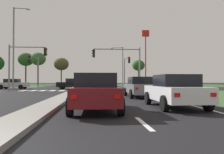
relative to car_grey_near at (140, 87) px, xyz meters
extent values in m
plane|color=black|center=(-5.48, 16.72, -0.76)|extent=(200.00, 200.00, 0.00)
cube|color=#2D4C28|center=(20.02, 41.22, -0.76)|extent=(35.00, 35.00, 0.01)
cube|color=gray|center=(-5.48, -2.28, -0.69)|extent=(1.20, 22.00, 0.14)
cube|color=gray|center=(-5.48, 41.72, -0.69)|extent=(1.20, 36.00, 0.14)
cube|color=silver|center=(-1.98, -9.89, -0.76)|extent=(0.14, 2.00, 0.01)
cube|color=silver|center=(-1.98, -3.89, -0.76)|extent=(0.14, 2.00, 0.01)
cube|color=silver|center=(-1.98, 2.11, -0.76)|extent=(0.14, 2.00, 0.01)
cube|color=silver|center=(1.37, -1.28, -0.76)|extent=(0.14, 24.00, 0.01)
cube|color=silver|center=(-1.68, 9.72, -0.76)|extent=(6.40, 0.50, 0.01)
cube|color=silver|center=(-11.88, 11.52, -0.76)|extent=(0.70, 2.80, 0.01)
cube|color=silver|center=(-10.73, 11.52, -0.76)|extent=(0.70, 2.80, 0.01)
cube|color=silver|center=(-9.58, 11.52, -0.76)|extent=(0.70, 2.80, 0.01)
cube|color=silver|center=(-8.43, 11.52, -0.76)|extent=(0.70, 2.80, 0.01)
cube|color=silver|center=(-7.28, 11.52, -0.76)|extent=(0.70, 2.80, 0.01)
cube|color=silver|center=(-6.13, 11.52, -0.76)|extent=(0.70, 2.80, 0.01)
cube|color=silver|center=(-4.98, 11.52, -0.76)|extent=(0.70, 2.80, 0.01)
cube|color=slate|center=(0.00, 0.04, -0.12)|extent=(1.72, 4.53, 0.65)
cube|color=black|center=(0.00, -0.11, 0.47)|extent=(1.52, 2.08, 0.52)
cube|color=red|center=(-0.66, -2.25, -0.05)|extent=(0.20, 0.04, 0.14)
cube|color=red|center=(0.66, -2.25, -0.05)|extent=(0.20, 0.04, 0.14)
cylinder|color=black|center=(-0.86, 1.48, -0.44)|extent=(0.22, 0.64, 0.64)
cylinder|color=black|center=(0.86, 1.48, -0.44)|extent=(0.22, 0.64, 0.64)
cylinder|color=black|center=(-0.86, -1.41, -0.44)|extent=(0.22, 0.64, 0.64)
cylinder|color=black|center=(0.86, -1.41, -0.44)|extent=(0.22, 0.64, 0.64)
cube|color=black|center=(-6.52, 16.19, -0.10)|extent=(4.31, 1.73, 0.69)
cube|color=black|center=(-6.37, 16.19, 0.51)|extent=(1.98, 1.53, 0.52)
cube|color=red|center=(-4.34, 15.53, -0.03)|extent=(0.04, 0.20, 0.14)
cube|color=red|center=(-4.34, 16.85, -0.03)|extent=(0.04, 0.20, 0.14)
cylinder|color=black|center=(-7.90, 15.32, -0.44)|extent=(0.64, 0.22, 0.64)
cylinder|color=black|center=(-7.90, 17.05, -0.44)|extent=(0.64, 0.22, 0.64)
cylinder|color=black|center=(-5.14, 15.32, -0.44)|extent=(0.64, 0.22, 0.64)
cylinder|color=black|center=(-5.14, 17.05, -0.44)|extent=(0.64, 0.22, 0.64)
cube|color=silver|center=(0.26, -6.27, -0.13)|extent=(1.77, 4.18, 0.63)
cube|color=black|center=(0.26, -6.42, 0.45)|extent=(1.56, 1.92, 0.52)
cube|color=red|center=(-0.41, -8.38, -0.06)|extent=(0.20, 0.04, 0.14)
cube|color=red|center=(0.93, -8.38, -0.06)|extent=(0.20, 0.04, 0.14)
cylinder|color=black|center=(-0.62, -4.94, -0.44)|extent=(0.22, 0.64, 0.64)
cylinder|color=black|center=(1.15, -4.94, -0.44)|extent=(0.22, 0.64, 0.64)
cylinder|color=black|center=(-0.62, -7.61, -0.44)|extent=(0.22, 0.64, 0.64)
cylinder|color=black|center=(1.15, -7.61, -0.44)|extent=(0.22, 0.64, 0.64)
cube|color=#BCAD8E|center=(-7.76, 42.24, -0.10)|extent=(1.78, 4.29, 0.69)
cube|color=black|center=(-7.76, 42.39, 0.50)|extent=(1.56, 1.97, 0.52)
cube|color=red|center=(-7.08, 44.41, -0.03)|extent=(0.20, 0.04, 0.14)
cube|color=red|center=(-8.43, 44.41, -0.03)|extent=(0.20, 0.04, 0.14)
cylinder|color=black|center=(-6.87, 40.87, -0.44)|extent=(0.22, 0.64, 0.64)
cylinder|color=black|center=(-8.65, 40.87, -0.44)|extent=(0.22, 0.64, 0.64)
cylinder|color=black|center=(-6.87, 43.62, -0.44)|extent=(0.22, 0.64, 0.64)
cylinder|color=black|center=(-8.65, 43.62, -0.44)|extent=(0.22, 0.64, 0.64)
cube|color=#B7B7BC|center=(-15.23, 17.50, -0.12)|extent=(4.27, 1.77, 0.64)
cube|color=black|center=(-15.38, 17.50, 0.46)|extent=(1.96, 1.56, 0.52)
cube|color=red|center=(-17.38, 18.18, -0.06)|extent=(0.04, 0.20, 0.14)
cylinder|color=black|center=(-13.86, 18.39, -0.44)|extent=(0.64, 0.22, 0.64)
cylinder|color=black|center=(-13.86, 16.61, -0.44)|extent=(0.64, 0.22, 0.64)
cylinder|color=black|center=(-16.60, 18.39, -0.44)|extent=(0.64, 0.22, 0.64)
cylinder|color=black|center=(-16.60, 16.61, -0.44)|extent=(0.64, 0.22, 0.64)
cube|color=maroon|center=(-3.31, -7.10, -0.12)|extent=(1.73, 4.26, 0.65)
cube|color=black|center=(-3.31, -7.25, 0.46)|extent=(1.53, 1.96, 0.52)
cube|color=red|center=(-3.97, -9.25, -0.06)|extent=(0.20, 0.04, 0.14)
cube|color=red|center=(-2.66, -9.25, -0.06)|extent=(0.20, 0.04, 0.14)
cylinder|color=black|center=(-4.18, -5.74, -0.44)|extent=(0.22, 0.64, 0.64)
cylinder|color=black|center=(-2.45, -5.74, -0.44)|extent=(0.22, 0.64, 0.64)
cylinder|color=black|center=(-4.18, -8.47, -0.44)|extent=(0.22, 0.64, 0.64)
cylinder|color=black|center=(-2.45, -8.47, -0.44)|extent=(0.22, 0.64, 0.64)
cylinder|color=gray|center=(2.12, 10.12, 1.85)|extent=(0.18, 0.18, 5.23)
cylinder|color=gray|center=(-0.63, 10.12, 4.22)|extent=(5.50, 0.12, 0.12)
cube|color=black|center=(-3.38, 10.12, 3.69)|extent=(0.26, 0.32, 0.95)
sphere|color=#360503|center=(-3.54, 10.12, 3.99)|extent=(0.20, 0.20, 0.20)
sphere|color=#3A2405|center=(-3.54, 10.12, 3.69)|extent=(0.20, 0.20, 0.20)
sphere|color=green|center=(-3.54, 10.12, 3.39)|extent=(0.20, 0.20, 0.20)
cylinder|color=gray|center=(-13.08, 23.32, 1.89)|extent=(0.18, 0.18, 5.30)
cylinder|color=gray|center=(-13.08, 20.69, 4.29)|extent=(0.12, 5.26, 0.12)
cube|color=black|center=(-13.08, 18.06, 3.76)|extent=(0.32, 0.26, 0.95)
sphere|color=#360503|center=(-13.08, 17.90, 4.06)|extent=(0.20, 0.20, 0.20)
sphere|color=orange|center=(-13.08, 17.90, 3.76)|extent=(0.20, 0.20, 0.20)
sphere|color=black|center=(-13.08, 17.90, 3.46)|extent=(0.20, 0.20, 0.20)
cylinder|color=gray|center=(2.12, 23.32, 1.85)|extent=(0.18, 0.18, 5.24)
cylinder|color=gray|center=(2.12, 20.70, 4.22)|extent=(0.12, 5.24, 0.12)
cube|color=black|center=(2.12, 18.08, 3.70)|extent=(0.32, 0.26, 0.95)
sphere|color=red|center=(2.12, 17.92, 4.00)|extent=(0.20, 0.20, 0.20)
sphere|color=#3A2405|center=(2.12, 17.92, 3.70)|extent=(0.20, 0.20, 0.20)
sphere|color=black|center=(2.12, 17.92, 3.40)|extent=(0.20, 0.20, 0.20)
cylinder|color=gray|center=(-13.08, 10.12, 1.91)|extent=(0.18, 0.18, 5.35)
cylinder|color=gray|center=(-11.06, 10.12, 4.34)|extent=(4.04, 0.12, 0.12)
cube|color=black|center=(-9.04, 10.12, 3.81)|extent=(0.26, 0.32, 0.95)
sphere|color=#360503|center=(-8.88, 10.12, 4.11)|extent=(0.20, 0.20, 0.20)
sphere|color=orange|center=(-8.88, 10.12, 3.81)|extent=(0.20, 0.20, 0.20)
sphere|color=black|center=(-8.88, 10.12, 3.51)|extent=(0.20, 0.20, 0.20)
cylinder|color=gray|center=(-13.57, 12.81, 4.52)|extent=(0.20, 0.20, 10.57)
cylinder|color=gray|center=(-12.70, 12.84, 9.71)|extent=(1.75, 0.16, 0.10)
ellipsoid|color=#B2B2A8|center=(-11.82, 12.87, 9.61)|extent=(0.56, 0.28, 0.20)
cylinder|color=gray|center=(2.61, 29.42, 3.36)|extent=(0.20, 0.20, 8.24)
cylinder|color=gray|center=(1.48, 29.66, 7.38)|extent=(2.28, 0.59, 0.10)
ellipsoid|color=#B2B2A8|center=(0.35, 29.91, 7.28)|extent=(0.56, 0.28, 0.20)
cylinder|color=#4C4C4C|center=(-5.63, 28.54, -0.24)|extent=(0.16, 0.16, 0.77)
cylinder|color=maroon|center=(-5.63, 28.54, 0.54)|extent=(0.34, 0.34, 0.80)
sphere|color=tan|center=(-5.63, 28.54, 1.06)|extent=(0.23, 0.23, 0.23)
cylinder|color=red|center=(9.53, 38.11, 5.39)|extent=(0.28, 0.28, 12.31)
cube|color=red|center=(9.53, 38.11, 12.34)|extent=(1.80, 0.30, 1.60)
torus|color=yellow|center=(9.13, 38.28, 12.34)|extent=(0.96, 0.16, 0.96)
torus|color=yellow|center=(9.92, 38.28, 12.34)|extent=(0.96, 0.16, 0.96)
cylinder|color=#423323|center=(-21.66, 44.86, 2.16)|extent=(0.36, 0.36, 5.84)
ellipsoid|color=#285123|center=(-21.66, 44.86, 6.22)|extent=(4.15, 4.15, 3.53)
cylinder|color=#423323|center=(-18.16, 43.73, 2.20)|extent=(0.41, 0.41, 5.93)
ellipsoid|color=#38602D|center=(-18.16, 43.73, 6.27)|extent=(4.02, 4.02, 3.42)
cylinder|color=#423323|center=(-12.33, 45.44, 1.59)|extent=(0.30, 0.30, 4.70)
ellipsoid|color=#4C4728|center=(-12.33, 45.44, 5.06)|extent=(4.07, 4.07, 3.46)
cylinder|color=#423323|center=(8.52, 42.09, 1.44)|extent=(0.34, 0.34, 4.42)
ellipsoid|color=#285123|center=(8.52, 42.09, 4.58)|extent=(3.38, 3.38, 2.87)
camera|label=1|loc=(-3.37, -16.00, 0.44)|focal=35.34mm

